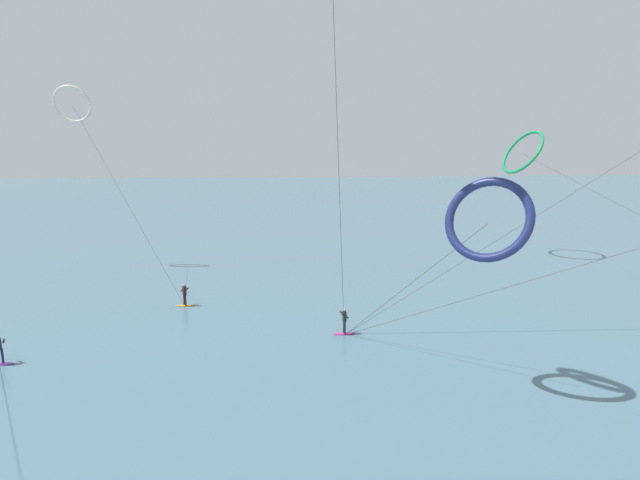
# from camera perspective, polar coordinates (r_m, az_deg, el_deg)

# --- Properties ---
(sea_water) EXTENTS (400.00, 200.00, 0.08)m
(sea_water) POSITION_cam_1_polar(r_m,az_deg,el_deg) (107.90, -5.27, 4.63)
(sea_water) COLOR slate
(sea_water) RESTS_ON ground
(surfer_magenta) EXTENTS (1.40, 0.60, 1.70)m
(surfer_magenta) POSITION_cam_1_polar(r_m,az_deg,el_deg) (29.99, 2.95, -9.92)
(surfer_magenta) COLOR #CC288E
(surfer_magenta) RESTS_ON ground
(surfer_amber) EXTENTS (1.40, 0.72, 1.70)m
(surfer_amber) POSITION_cam_1_polar(r_m,az_deg,el_deg) (36.51, -15.97, -6.53)
(surfer_amber) COLOR orange
(surfer_amber) RESTS_ON ground
(kite_ivory) EXTENTS (13.27, 14.02, 17.31)m
(kite_ivory) POSITION_cam_1_polar(r_m,az_deg,el_deg) (50.95, -27.65, 14.26)
(kite_ivory) COLOR silver
(kite_ivory) RESTS_ON ground
(kite_emerald) EXTENTS (4.82, 40.37, 13.53)m
(kite_emerald) POSITION_cam_1_polar(r_m,az_deg,el_deg) (54.97, 23.21, 9.67)
(kite_emerald) COLOR #199351
(kite_emerald) RESTS_ON ground
(kite_navy) EXTENTS (7.23, 9.78, 10.27)m
(kite_navy) POSITION_cam_1_polar(r_m,az_deg,el_deg) (22.46, 19.55, 2.37)
(kite_navy) COLOR navy
(kite_navy) RESTS_ON ground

